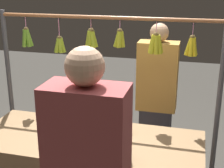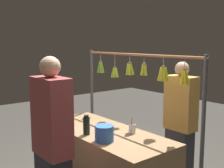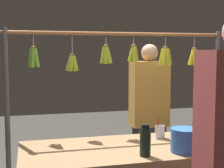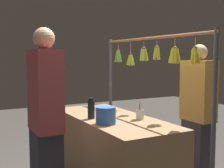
# 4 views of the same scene
# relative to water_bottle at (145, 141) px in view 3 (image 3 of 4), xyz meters

# --- Properties ---
(display_rack) EXTENTS (2.04, 0.13, 1.76)m
(display_rack) POSITION_rel_water_bottle_xyz_m (-0.04, -0.75, 0.34)
(display_rack) COLOR #4C4C51
(display_rack) RESTS_ON ground
(water_bottle) EXTENTS (0.08, 0.08, 0.23)m
(water_bottle) POSITION_rel_water_bottle_xyz_m (0.00, 0.00, 0.00)
(water_bottle) COLOR black
(water_bottle) RESTS_ON market_counter
(blue_bucket) EXTENTS (0.20, 0.20, 0.17)m
(blue_bucket) POSITION_rel_water_bottle_xyz_m (-0.31, -0.02, -0.02)
(blue_bucket) COLOR blue
(blue_bucket) RESTS_ON market_counter
(drink_cup) EXTENTS (0.08, 0.08, 0.18)m
(drink_cup) POSITION_rel_water_bottle_xyz_m (-0.29, -0.44, -0.05)
(drink_cup) COLOR silver
(drink_cup) RESTS_ON market_counter
(vendor_person) EXTENTS (0.39, 0.21, 1.64)m
(vendor_person) POSITION_rel_water_bottle_xyz_m (-0.45, -1.12, -0.13)
(vendor_person) COLOR #2D2D38
(vendor_person) RESTS_ON ground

